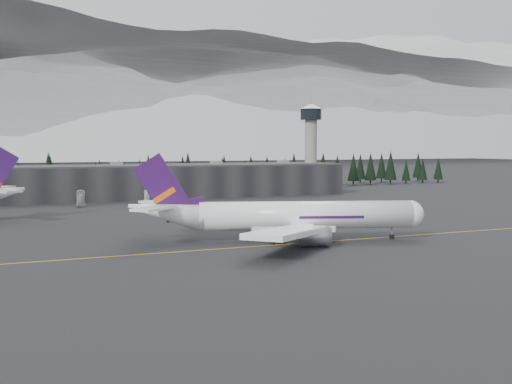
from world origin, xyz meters
name	(u,v)px	position (x,y,z in m)	size (l,w,h in m)	color
ground	(296,242)	(0.00, 0.00, 0.00)	(1400.00, 1400.00, 0.00)	black
taxiline	(301,243)	(0.00, -2.00, 0.01)	(400.00, 0.40, 0.02)	gold
terminal	(143,181)	(0.00, 125.00, 6.30)	(160.00, 30.00, 12.60)	black
control_tower	(311,138)	(75.00, 128.00, 23.41)	(10.00, 10.00, 37.70)	gray
treeline	(121,174)	(0.00, 162.00, 7.50)	(360.00, 20.00, 15.00)	black
mountain_ridge	(7,158)	(0.00, 1000.00, 0.00)	(4400.00, 900.00, 420.00)	white
jet_main	(280,216)	(-2.18, 3.00, 5.16)	(60.45, 54.30, 18.31)	white
gse_vehicle_a	(81,205)	(-28.09, 95.05, 0.79)	(2.62, 5.69, 1.58)	#B8B8BA
gse_vehicle_b	(147,201)	(-4.76, 100.48, 0.80)	(1.90, 4.72, 1.61)	white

